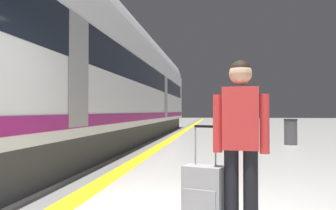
% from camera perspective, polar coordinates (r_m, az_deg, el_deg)
% --- Properties ---
extents(safety_line_strip, '(0.36, 80.00, 0.01)m').
position_cam_1_polar(safety_line_strip, '(13.61, -0.18, -5.98)').
color(safety_line_strip, yellow).
rests_on(safety_line_strip, ground).
extents(tactile_edge_band, '(0.55, 80.00, 0.01)m').
position_cam_1_polar(tactile_edge_band, '(13.65, -1.40, -5.97)').
color(tactile_edge_band, slate).
rests_on(tactile_edge_band, ground).
extents(high_speed_train, '(2.94, 32.54, 4.97)m').
position_cam_1_polar(high_speed_train, '(11.74, -11.78, 5.47)').
color(high_speed_train, '#38383D').
rests_on(high_speed_train, ground).
extents(traveller_foreground, '(0.51, 0.24, 1.66)m').
position_cam_1_polar(traveller_foreground, '(3.34, 11.79, -4.74)').
color(traveller_foreground, black).
rests_on(traveller_foreground, ground).
extents(rolling_suitcase_foreground, '(0.43, 0.33, 1.04)m').
position_cam_1_polar(rolling_suitcase_foreground, '(3.50, 5.81, -14.63)').
color(rolling_suitcase_foreground, '#9E9EA3').
rests_on(rolling_suitcase_foreground, ground).
extents(passenger_near, '(0.48, 0.30, 1.63)m').
position_cam_1_polar(passenger_near, '(11.41, 10.54, -2.19)').
color(passenger_near, brown).
rests_on(passenger_near, ground).
extents(suitcase_near, '(0.44, 0.37, 0.56)m').
position_cam_1_polar(suitcase_near, '(11.19, 12.27, -5.47)').
color(suitcase_near, '#A51E1E').
rests_on(suitcase_near, ground).
extents(waste_bin, '(0.46, 0.46, 0.91)m').
position_cam_1_polar(waste_bin, '(13.02, 19.37, -4.15)').
color(waste_bin, '#4C4C51').
rests_on(waste_bin, ground).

